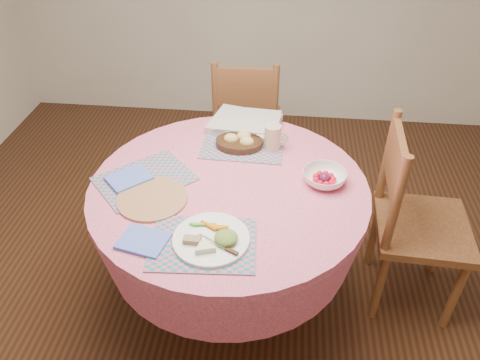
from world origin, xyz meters
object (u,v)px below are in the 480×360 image
Objects in this scene: chair_back at (246,121)px; wicker_trivet at (152,199)px; dining_table at (229,218)px; dinner_plate at (213,238)px; latte_mug at (273,137)px; fruit_bowl at (324,178)px; chair_right at (413,219)px; bread_bowl at (239,141)px.

chair_back reaches higher than wicker_trivet.
dining_table is 4.13× the size of wicker_trivet.
latte_mug is at bearing 73.87° from dinner_plate.
dinner_plate is (-0.02, -0.36, 0.22)m from dining_table.
fruit_bowl reaches higher than dinner_plate.
chair_right is 1.25m from chair_back.
bread_bowl is 0.47m from fruit_bowl.
chair_back is at bearing 90.07° from dinner_plate.
dinner_plate is 1.16× the size of fruit_bowl.
chair_back is 1.22m from wicker_trivet.
latte_mug reaches higher than dinner_plate.
chair_right reaches higher than dinner_plate.
chair_back is 4.10× the size of bread_bowl.
wicker_trivet is 0.55m from bread_bowl.
dinner_plate is (-0.88, -0.49, 0.25)m from chair_right.
fruit_bowl reaches higher than dining_table.
chair_back is 1.09m from fruit_bowl.
fruit_bowl is (-0.45, -0.07, 0.26)m from chair_right.
chair_right is at bearing -14.48° from latte_mug.
wicker_trivet is 0.37m from dinner_plate.
dining_table is 1.32× the size of chair_back.
dinner_plate reaches higher than wicker_trivet.
dining_table is 1.02m from chair_back.
chair_right is at bearing 133.42° from chair_back.
bread_bowl reaches higher than wicker_trivet.
chair_right is 3.30× the size of wicker_trivet.
chair_back is at bearing 47.88° from chair_right.
dining_table is 4.90× the size of fruit_bowl.
wicker_trivet is at bearing -137.63° from latte_mug.
fruit_bowl is at bearing -45.87° from latte_mug.
fruit_bowl is at bearing 7.92° from dining_table.
fruit_bowl is (0.42, 0.06, 0.22)m from dining_table.
latte_mug is at bearing 78.50° from chair_right.
fruit_bowl is at bearing -31.69° from bread_bowl.
latte_mug is (-0.69, 0.18, 0.30)m from chair_right.
chair_right is 1.23m from wicker_trivet.
chair_right is 1.05× the size of chair_back.
bread_bowl is at bearing 54.07° from wicker_trivet.
wicker_trivet is 1.02× the size of dinner_plate.
fruit_bowl is (0.24, -0.25, -0.04)m from latte_mug.
dining_table is 0.88m from chair_right.
wicker_trivet is 0.66m from latte_mug.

